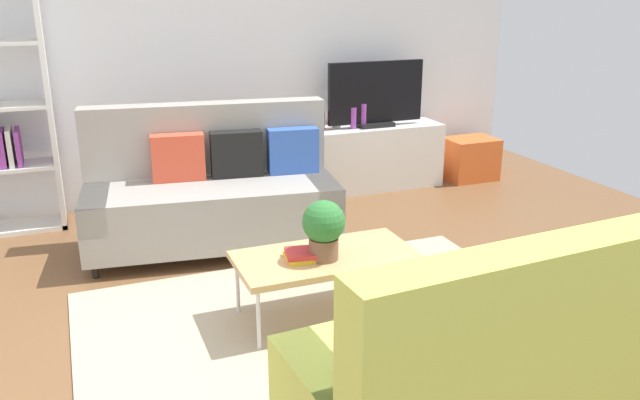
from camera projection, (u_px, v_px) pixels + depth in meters
name	position (u px, v px, depth m)	size (l,w,h in m)	color
ground_plane	(317.00, 326.00, 3.96)	(7.68, 7.68, 0.00)	brown
wall_far	(207.00, 45.00, 5.97)	(6.40, 0.12, 2.90)	silver
area_rug	(330.00, 332.00, 3.88)	(2.90, 2.20, 0.01)	tan
couch_beige	(213.00, 191.00, 5.05)	(1.99, 1.08, 1.10)	gray
couch_green	(513.00, 361.00, 2.78)	(1.95, 0.96, 1.10)	#C1CC51
coffee_table	(326.00, 259.00, 3.95)	(1.10, 0.56, 0.42)	tan
tv_console	(373.00, 157.00, 6.58)	(1.40, 0.44, 0.64)	silver
tv	(376.00, 95.00, 6.36)	(1.00, 0.20, 0.64)	black
storage_trunk	(470.00, 159.00, 6.90)	(0.52, 0.40, 0.44)	orange
potted_plant	(324.00, 227.00, 3.82)	(0.26, 0.26, 0.36)	brown
table_book_0	(306.00, 257.00, 3.88)	(0.24, 0.18, 0.03)	gold
table_book_1	(306.00, 253.00, 3.87)	(0.24, 0.18, 0.03)	red
vase_0	(318.00, 121.00, 6.29)	(0.13, 0.13, 0.17)	#B24C4C
vase_1	(336.00, 120.00, 6.36)	(0.08, 0.08, 0.15)	silver
bottle_0	(353.00, 118.00, 6.32)	(0.06, 0.06, 0.21)	purple
bottle_1	(363.00, 116.00, 6.36)	(0.05, 0.05, 0.24)	purple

